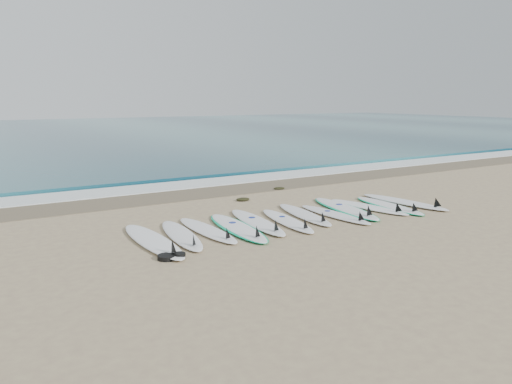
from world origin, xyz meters
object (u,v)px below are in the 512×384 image
surfboard_6 (305,214)px  leash_coil (170,257)px  surfboard_0 (154,241)px  surfboard_11 (406,202)px

surfboard_6 → leash_coil: surfboard_6 is taller
surfboard_0 → leash_coil: 1.01m
surfboard_6 → leash_coil: size_ratio=5.47×
surfboard_6 → surfboard_11: (3.10, -0.26, 0.00)m
leash_coil → surfboard_11: bearing=8.3°
surfboard_11 → leash_coil: 7.05m
surfboard_0 → leash_coil: size_ratio=6.11×
surfboard_11 → leash_coil: (-6.98, -1.02, -0.01)m
surfboard_0 → surfboard_11: surfboard_0 is taller
surfboard_6 → surfboard_11: surfboard_11 is taller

